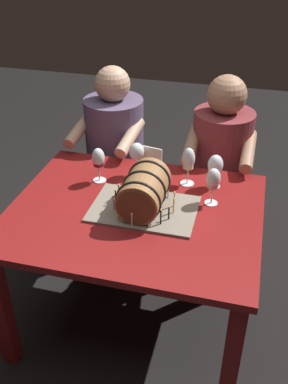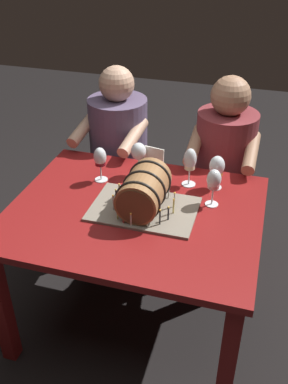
% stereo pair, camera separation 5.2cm
% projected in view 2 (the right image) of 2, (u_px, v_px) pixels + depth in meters
% --- Properties ---
extents(ground_plane, '(8.00, 8.00, 0.00)m').
position_uv_depth(ground_plane, '(136.00, 316.00, 2.46)').
color(ground_plane, black).
extents(dining_table, '(1.18, 0.95, 0.73)m').
position_uv_depth(dining_table, '(135.00, 228.00, 2.13)').
color(dining_table, maroon).
rests_on(dining_table, ground).
extents(barrel_cake, '(0.49, 0.33, 0.21)m').
position_uv_depth(barrel_cake, '(144.00, 193.00, 2.02)').
color(barrel_cake, gray).
rests_on(barrel_cake, dining_table).
extents(wine_glass_rose, '(0.07, 0.07, 0.19)m').
position_uv_depth(wine_glass_rose, '(214.00, 181.00, 2.04)').
color(wine_glass_rose, white).
rests_on(wine_glass_rose, dining_table).
extents(wine_glass_red, '(0.07, 0.07, 0.19)m').
position_uv_depth(wine_glass_red, '(100.00, 159.00, 2.23)').
color(wine_glass_red, white).
rests_on(wine_glass_red, dining_table).
extents(wine_glass_empty, '(0.08, 0.08, 0.18)m').
position_uv_depth(wine_glass_empty, '(139.00, 152.00, 2.28)').
color(wine_glass_empty, white).
rests_on(wine_glass_empty, dining_table).
extents(wine_glass_white, '(0.07, 0.07, 0.20)m').
position_uv_depth(wine_glass_white, '(190.00, 161.00, 2.19)').
color(wine_glass_white, white).
rests_on(wine_glass_white, dining_table).
extents(wine_glass_amber, '(0.08, 0.08, 0.18)m').
position_uv_depth(wine_glass_amber, '(217.00, 167.00, 2.18)').
color(wine_glass_amber, white).
rests_on(wine_glass_amber, dining_table).
extents(menu_card, '(0.11, 0.04, 0.16)m').
position_uv_depth(menu_card, '(155.00, 162.00, 2.30)').
color(menu_card, silver).
rests_on(menu_card, dining_table).
extents(person_seated_left, '(0.42, 0.50, 1.18)m').
position_uv_depth(person_seated_left, '(119.00, 163.00, 2.81)').
color(person_seated_left, '#372D40').
rests_on(person_seated_left, ground).
extents(person_seated_right, '(0.38, 0.46, 1.18)m').
position_uv_depth(person_seated_right, '(222.00, 178.00, 2.66)').
color(person_seated_right, '#4C1B1E').
rests_on(person_seated_right, ground).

